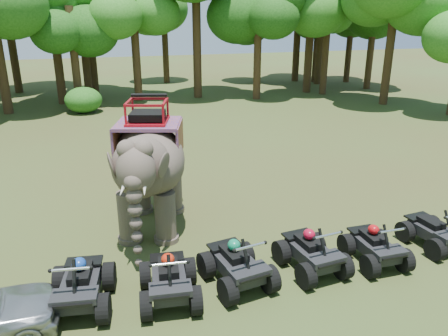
{
  "coord_description": "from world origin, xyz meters",
  "views": [
    {
      "loc": [
        -3.38,
        -9.69,
        5.99
      ],
      "look_at": [
        0.0,
        1.2,
        1.9
      ],
      "focal_mm": 35.0,
      "sensor_mm": 36.0,
      "label": 1
    }
  ],
  "objects_px": {
    "atv_3": "(312,247)",
    "atv_4": "(376,241)",
    "elephant": "(150,165)",
    "atv_0": "(79,280)",
    "atv_5": "(435,226)",
    "atv_2": "(237,259)",
    "atv_1": "(169,274)"
  },
  "relations": [
    {
      "from": "atv_0",
      "to": "atv_3",
      "type": "height_order",
      "value": "atv_0"
    },
    {
      "from": "atv_4",
      "to": "elephant",
      "type": "bearing_deg",
      "value": 144.22
    },
    {
      "from": "atv_2",
      "to": "atv_3",
      "type": "bearing_deg",
      "value": -9.05
    },
    {
      "from": "atv_0",
      "to": "atv_5",
      "type": "height_order",
      "value": "atv_0"
    },
    {
      "from": "atv_5",
      "to": "atv_0",
      "type": "bearing_deg",
      "value": 174.27
    },
    {
      "from": "atv_1",
      "to": "atv_5",
      "type": "height_order",
      "value": "atv_1"
    },
    {
      "from": "atv_3",
      "to": "atv_4",
      "type": "height_order",
      "value": "atv_3"
    },
    {
      "from": "elephant",
      "to": "atv_1",
      "type": "height_order",
      "value": "elephant"
    },
    {
      "from": "atv_4",
      "to": "atv_1",
      "type": "bearing_deg",
      "value": -179.55
    },
    {
      "from": "atv_3",
      "to": "atv_4",
      "type": "relative_size",
      "value": 1.07
    },
    {
      "from": "atv_0",
      "to": "atv_2",
      "type": "bearing_deg",
      "value": 5.68
    },
    {
      "from": "atv_2",
      "to": "atv_3",
      "type": "distance_m",
      "value": 1.91
    },
    {
      "from": "atv_0",
      "to": "atv_4",
      "type": "height_order",
      "value": "atv_0"
    },
    {
      "from": "atv_1",
      "to": "atv_5",
      "type": "relative_size",
      "value": 1.08
    },
    {
      "from": "elephant",
      "to": "atv_2",
      "type": "relative_size",
      "value": 2.53
    },
    {
      "from": "atv_3",
      "to": "atv_2",
      "type": "bearing_deg",
      "value": 174.32
    },
    {
      "from": "atv_0",
      "to": "atv_2",
      "type": "relative_size",
      "value": 1.01
    },
    {
      "from": "atv_0",
      "to": "atv_3",
      "type": "bearing_deg",
      "value": 6.82
    },
    {
      "from": "atv_0",
      "to": "atv_2",
      "type": "xyz_separation_m",
      "value": [
        3.45,
        -0.19,
        -0.01
      ]
    },
    {
      "from": "elephant",
      "to": "atv_0",
      "type": "bearing_deg",
      "value": -104.31
    },
    {
      "from": "elephant",
      "to": "atv_3",
      "type": "height_order",
      "value": "elephant"
    },
    {
      "from": "elephant",
      "to": "atv_5",
      "type": "bearing_deg",
      "value": -9.7
    },
    {
      "from": "atv_1",
      "to": "elephant",
      "type": "bearing_deg",
      "value": 93.8
    },
    {
      "from": "atv_5",
      "to": "elephant",
      "type": "bearing_deg",
      "value": 148.53
    },
    {
      "from": "atv_3",
      "to": "atv_5",
      "type": "bearing_deg",
      "value": -4.63
    },
    {
      "from": "atv_3",
      "to": "atv_4",
      "type": "bearing_deg",
      "value": -10.95
    },
    {
      "from": "atv_1",
      "to": "atv_2",
      "type": "bearing_deg",
      "value": 11.08
    },
    {
      "from": "elephant",
      "to": "atv_1",
      "type": "distance_m",
      "value": 3.9
    },
    {
      "from": "elephant",
      "to": "atv_4",
      "type": "relative_size",
      "value": 2.78
    },
    {
      "from": "atv_0",
      "to": "atv_3",
      "type": "xyz_separation_m",
      "value": [
        5.36,
        -0.2,
        -0.03
      ]
    },
    {
      "from": "atv_3",
      "to": "atv_0",
      "type": "bearing_deg",
      "value": 172.26
    },
    {
      "from": "atv_4",
      "to": "atv_0",
      "type": "bearing_deg",
      "value": 178.01
    }
  ]
}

